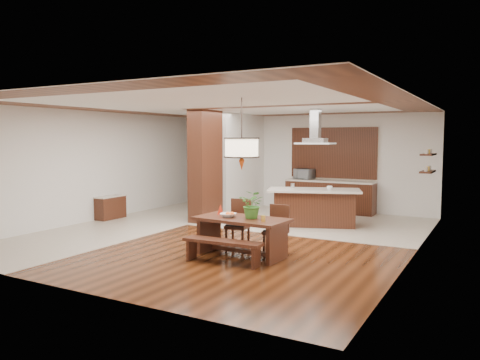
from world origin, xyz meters
The scene contains 25 objects.
room_shell centered at (0.00, 0.00, 2.06)m, with size 9.00×9.04×2.92m.
tile_hallway centered at (-2.75, 0.00, 0.01)m, with size 2.50×9.00×0.01m, color #BBAF9C.
tile_kitchen centered at (1.25, 2.50, 0.01)m, with size 5.50×4.00×0.01m, color #BBAF9C.
soffit_band centered at (0.00, 0.00, 2.88)m, with size 8.00×9.00×0.02m, color #401E10.
partition_pier centered at (-1.40, 1.20, 1.45)m, with size 0.45×1.00×2.90m, color black.
partition_stub centered at (-1.40, 3.30, 1.45)m, with size 0.18×2.40×2.90m, color silver.
hallway_console centered at (-3.81, 0.20, 0.32)m, with size 0.37×0.88×0.63m, color black.
hallway_doorway centered at (-2.70, 4.40, 1.05)m, with size 1.10×0.20×2.10m, color black.
rear_counter centered at (1.00, 4.20, 0.48)m, with size 2.60×0.62×0.95m.
kitchen_window centered at (1.00, 4.46, 1.75)m, with size 2.60×0.08×1.50m, color #A77132.
shelf_lower centered at (3.87, 2.60, 1.40)m, with size 0.26×0.90×0.04m, color black.
shelf_upper centered at (3.87, 2.60, 1.80)m, with size 0.26×0.90×0.04m, color black.
dining_table centered at (1.22, -1.59, 0.52)m, with size 1.76×0.96×0.71m.
dining_bench centered at (1.18, -2.21, 0.21)m, with size 1.46×0.32×0.41m, color black, non-canonical shape.
dining_chair_left centered at (0.82, -1.04, 0.48)m, with size 0.42×0.42×0.96m, color black, non-canonical shape.
dining_chair_right centered at (1.68, -1.10, 0.45)m, with size 0.40×0.40×0.91m, color black, non-canonical shape.
pendant_lantern centered at (1.22, -1.59, 2.25)m, with size 0.64×0.64×1.31m, color #F6E3BC, non-canonical shape.
foliage_plant centered at (1.43, -1.56, 0.97)m, with size 0.46×0.40×0.52m, color #357226.
fruit_bowl centered at (0.96, -1.65, 0.75)m, with size 0.29×0.29×0.07m, color beige.
napkin_cone centered at (0.67, -1.45, 0.81)m, with size 0.12×0.12×0.20m, color #A31F0B.
gold_ornament centered at (1.73, -1.74, 0.77)m, with size 0.08×0.08×0.11m, color gold.
kitchen_island centered at (1.35, 1.90, 0.47)m, with size 2.44×1.68×0.93m.
range_hood centered at (1.35, 1.90, 2.46)m, with size 0.90×0.55×0.87m, color silver, non-canonical shape.
island_cup centered at (1.76, 1.84, 0.98)m, with size 0.13×0.13×0.10m, color silver.
microwave centered at (0.18, 4.24, 1.11)m, with size 0.56×0.38×0.31m, color #B3B7BB.
Camera 1 is at (5.31, -9.03, 2.15)m, focal length 35.00 mm.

